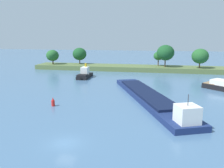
# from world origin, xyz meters

# --- Properties ---
(ground_plane) EXTENTS (400.00, 400.00, 0.00)m
(ground_plane) POSITION_xyz_m (0.00, 0.00, 0.00)
(ground_plane) COLOR #476B8E
(treeline_island) EXTENTS (88.39, 11.40, 10.73)m
(treeline_island) POSITION_xyz_m (2.60, 69.84, 2.98)
(treeline_island) COLOR #566B3D
(treeline_island) RESTS_ON ground
(cargo_barge) EXTENTS (20.57, 39.14, 5.65)m
(cargo_barge) POSITION_xyz_m (10.53, 23.87, 0.84)
(cargo_barge) COLOR navy
(cargo_barge) RESTS_ON ground
(tugboat) EXTENTS (4.11, 10.60, 4.86)m
(tugboat) POSITION_xyz_m (-12.65, 49.18, 1.23)
(tugboat) COLOR black
(tugboat) RESTS_ON ground
(channel_buoy_red) EXTENTS (0.70, 0.70, 1.90)m
(channel_buoy_red) POSITION_xyz_m (-9.07, 15.81, 0.81)
(channel_buoy_red) COLOR red
(channel_buoy_red) RESTS_ON ground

